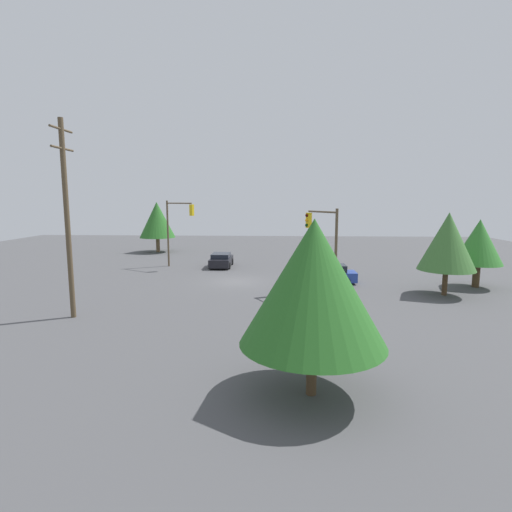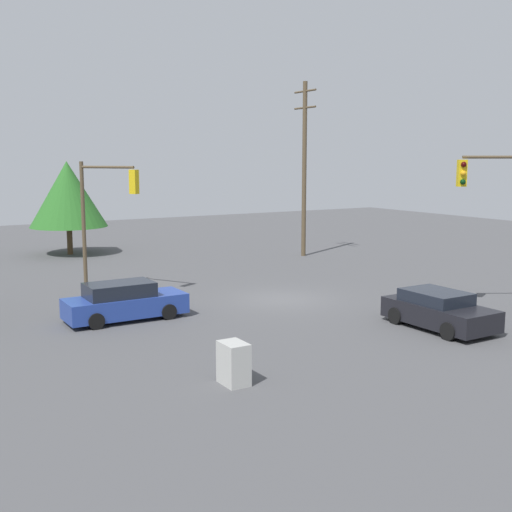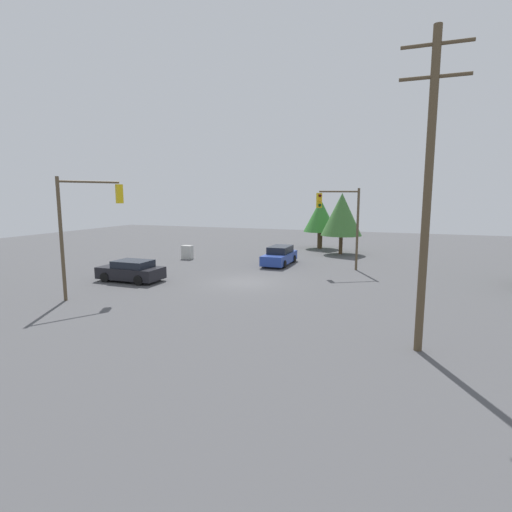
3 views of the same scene
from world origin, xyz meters
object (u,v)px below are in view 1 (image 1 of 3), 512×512
traffic_signal_main (324,238)px  traffic_signal_cross (177,222)px  electrical_cabinet (315,260)px  sedan_dark (221,260)px  sedan_blue (327,274)px

traffic_signal_main → traffic_signal_cross: 17.20m
traffic_signal_main → electrical_cabinet: traffic_signal_main is taller
sedan_dark → traffic_signal_cross: 5.60m
sedan_dark → electrical_cabinet: size_ratio=3.53×
sedan_dark → traffic_signal_cross: traffic_signal_cross is taller
traffic_signal_main → electrical_cabinet: bearing=-34.3°
traffic_signal_main → traffic_signal_cross: (-11.64, -12.65, 0.28)m
sedan_dark → electrical_cabinet: bearing=8.0°
sedan_dark → traffic_signal_main: size_ratio=0.69×
sedan_blue → electrical_cabinet: size_ratio=3.90×
traffic_signal_cross → electrical_cabinet: traffic_signal_cross is taller
sedan_blue → electrical_cabinet: 8.43m
sedan_dark → sedan_blue: bearing=-37.0°
sedan_dark → traffic_signal_main: 15.20m
traffic_signal_main → sedan_dark: bearing=4.2°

